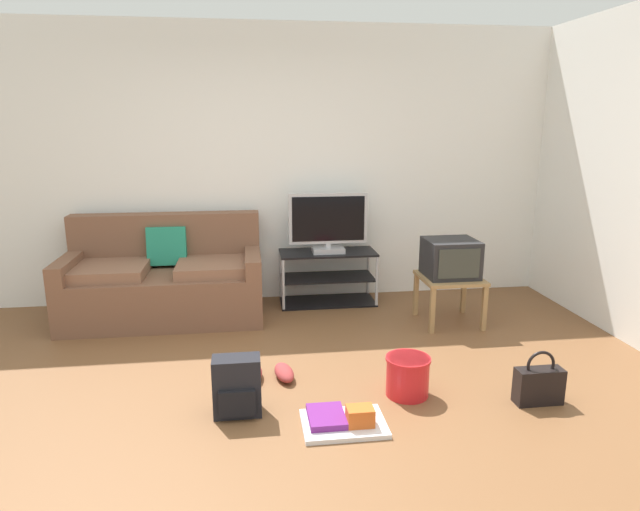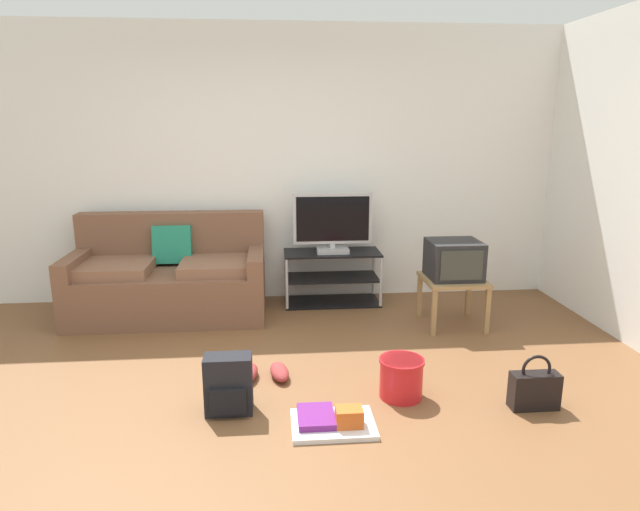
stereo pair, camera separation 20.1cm
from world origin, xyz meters
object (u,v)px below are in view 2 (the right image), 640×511
cleaning_bucket (401,377)px  floor_tray (332,421)px  sneakers_pair (264,372)px  flat_tv (333,223)px  couch (170,279)px  tv_stand (332,277)px  backpack (229,385)px  crt_tv (454,259)px  handbag (535,389)px  side_table (453,285)px

cleaning_bucket → floor_tray: size_ratio=0.60×
cleaning_bucket → sneakers_pair: size_ratio=0.78×
flat_tv → couch: bearing=-173.6°
tv_stand → backpack: (-0.88, -2.08, -0.08)m
crt_tv → handbag: (0.05, -1.51, -0.47)m
tv_stand → crt_tv: bearing=-34.6°
couch → floor_tray: 2.51m
couch → crt_tv: couch is taller
side_table → backpack: 2.34m
backpack → sneakers_pair: 0.51m
couch → floor_tray: bearing=-58.4°
tv_stand → floor_tray: bearing=-96.2°
handbag → cleaning_bucket: (-0.81, 0.22, 0.01)m
handbag → cleaning_bucket: size_ratio=1.21×
cleaning_bucket → couch: bearing=135.2°
cleaning_bucket → handbag: bearing=-15.1°
couch → side_table: bearing=-11.3°
crt_tv → couch: bearing=169.1°
side_table → sneakers_pair: size_ratio=1.37×
side_table → crt_tv: bearing=90.0°
handbag → floor_tray: size_ratio=0.72×
tv_stand → side_table: 1.23m
backpack → cleaning_bucket: 1.13m
couch → crt_tv: 2.62m
tv_stand → crt_tv: (1.00, -0.69, 0.34)m
backpack → handbag: backpack is taller
flat_tv → cleaning_bucket: bearing=-82.9°
couch → backpack: 2.01m
flat_tv → sneakers_pair: size_ratio=1.99×
side_table → sneakers_pair: 1.94m
flat_tv → tv_stand: bearing=90.0°
side_table → handbag: (0.05, -1.50, -0.24)m
crt_tv → cleaning_bucket: size_ratio=1.49×
couch → tv_stand: (1.55, 0.20, -0.08)m
crt_tv → cleaning_bucket: 1.57m
backpack → handbag: (1.93, -0.12, -0.05)m
handbag → tv_stand: bearing=115.6°
flat_tv → sneakers_pair: 1.91m
backpack → sneakers_pair: (0.21, 0.45, -0.14)m
tv_stand → sneakers_pair: bearing=-112.1°
couch → backpack: couch is taller
tv_stand → backpack: size_ratio=2.51×
cleaning_bucket → side_table: bearing=59.3°
handbag → sneakers_pair: size_ratio=0.94×
handbag → backpack: bearing=176.5°
handbag → floor_tray: 1.31m
handbag → cleaning_bucket: 0.84m
side_table → floor_tray: bearing=-127.9°
tv_stand → flat_tv: 0.55m
tv_stand → sneakers_pair: tv_stand is taller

